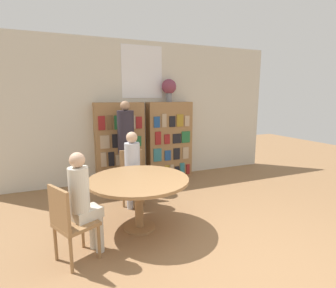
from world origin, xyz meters
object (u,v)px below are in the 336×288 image
at_px(flower_vase, 169,87).
at_px(chair_near_camera, 69,220).
at_px(seated_reader_right, 84,200).
at_px(bookshelf_left, 120,144).
at_px(bookshelf_right, 169,140).
at_px(reading_table, 139,185).
at_px(librarian_standing, 126,136).
at_px(chair_left_side, 132,173).
at_px(seated_reader_left, 133,164).

bearing_deg(flower_vase, chair_near_camera, -131.39).
bearing_deg(seated_reader_right, bookshelf_left, 132.38).
xyz_separation_m(bookshelf_right, flower_vase, (-0.01, 0.00, 1.17)).
bearing_deg(reading_table, seated_reader_right, -153.53).
relative_size(flower_vase, chair_near_camera, 0.55).
distance_m(bookshelf_right, librarian_standing, 1.24).
relative_size(reading_table, seated_reader_right, 1.11).
xyz_separation_m(flower_vase, chair_left_side, (-1.16, -1.08, -1.53)).
bearing_deg(seated_reader_right, librarian_standing, 127.23).
distance_m(reading_table, chair_left_side, 1.03).
distance_m(chair_near_camera, seated_reader_left, 1.68).
distance_m(bookshelf_right, chair_near_camera, 3.41).
distance_m(bookshelf_left, flower_vase, 1.63).
height_order(seated_reader_left, librarian_standing, librarian_standing).
xyz_separation_m(bookshelf_left, chair_near_camera, (-1.12, -2.54, -0.35)).
bearing_deg(seated_reader_left, librarian_standing, -86.37).
height_order(bookshelf_right, reading_table, bookshelf_right).
distance_m(flower_vase, reading_table, 2.84).
bearing_deg(seated_reader_right, bookshelf_right, 113.26).
distance_m(bookshelf_left, reading_table, 2.11).
relative_size(reading_table, librarian_standing, 0.79).
relative_size(bookshelf_right, reading_table, 1.24).
bearing_deg(chair_near_camera, seated_reader_right, 90.00).
height_order(bookshelf_right, seated_reader_right, bookshelf_right).
relative_size(chair_near_camera, librarian_standing, 0.51).
bearing_deg(bookshelf_right, seated_reader_right, -130.27).
height_order(bookshelf_right, chair_near_camera, bookshelf_right).
distance_m(bookshelf_left, seated_reader_left, 1.26).
bearing_deg(seated_reader_right, chair_near_camera, -90.00).
height_order(chair_near_camera, seated_reader_right, seated_reader_right).
xyz_separation_m(chair_left_side, seated_reader_right, (-0.92, -1.39, 0.18)).
relative_size(bookshelf_left, chair_left_side, 1.91).
relative_size(bookshelf_right, chair_left_side, 1.91).
distance_m(chair_left_side, librarian_standing, 0.82).
bearing_deg(seated_reader_right, seated_reader_left, 117.15).
height_order(chair_near_camera, librarian_standing, librarian_standing).
relative_size(reading_table, seated_reader_left, 1.10).
bearing_deg(bookshelf_left, chair_left_side, -91.69).
relative_size(flower_vase, chair_left_side, 0.55).
bearing_deg(librarian_standing, bookshelf_right, 24.21).
bearing_deg(librarian_standing, bookshelf_left, 91.84).
relative_size(bookshelf_right, chair_near_camera, 1.91).
bearing_deg(bookshelf_right, chair_left_side, -137.31).
distance_m(bookshelf_left, librarian_standing, 0.55).
xyz_separation_m(seated_reader_left, librarian_standing, (0.08, 0.75, 0.37)).
bearing_deg(chair_left_side, reading_table, 90.00).
relative_size(chair_near_camera, seated_reader_left, 0.71).
bearing_deg(bookshelf_right, seated_reader_left, -133.64).
height_order(bookshelf_left, flower_vase, flower_vase).
bearing_deg(chair_near_camera, bookshelf_right, 112.00).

